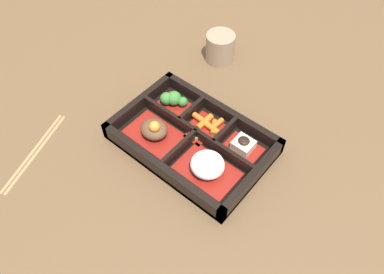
{
  "coord_description": "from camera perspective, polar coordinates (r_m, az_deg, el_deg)",
  "views": [
    {
      "loc": [
        -0.29,
        0.35,
        0.61
      ],
      "look_at": [
        0.0,
        0.0,
        0.03
      ],
      "focal_mm": 35.0,
      "sensor_mm": 36.0,
      "label": 1
    }
  ],
  "objects": [
    {
      "name": "bowl_rice",
      "position": [
        0.7,
        2.36,
        -4.45
      ],
      "size": [
        0.12,
        0.08,
        0.04
      ],
      "color": "maroon",
      "rests_on": "bento_base"
    },
    {
      "name": "bento_base",
      "position": [
        0.76,
        -0.0,
        -0.92
      ],
      "size": [
        0.31,
        0.2,
        0.01
      ],
      "color": "black",
      "rests_on": "ground_plane"
    },
    {
      "name": "chopsticks",
      "position": [
        0.81,
        -22.9,
        -2.08
      ],
      "size": [
        0.08,
        0.2,
        0.01
      ],
      "color": "#A87F51",
      "rests_on": "ground_plane"
    },
    {
      "name": "bento_rim",
      "position": [
        0.75,
        0.15,
        -0.11
      ],
      "size": [
        0.31,
        0.2,
        0.04
      ],
      "color": "black",
      "rests_on": "ground_plane"
    },
    {
      "name": "ground_plane",
      "position": [
        0.76,
        -0.0,
        -1.15
      ],
      "size": [
        3.0,
        3.0,
        0.0
      ],
      "primitive_type": "plane",
      "color": "brown"
    },
    {
      "name": "bowl_carrots",
      "position": [
        0.78,
        2.43,
        1.88
      ],
      "size": [
        0.07,
        0.06,
        0.02
      ],
      "color": "maroon",
      "rests_on": "bento_base"
    },
    {
      "name": "tea_cup",
      "position": [
        0.93,
        4.3,
        13.52
      ],
      "size": [
        0.07,
        0.07,
        0.07
      ],
      "color": "gray",
      "rests_on": "ground_plane"
    },
    {
      "name": "bowl_stew",
      "position": [
        0.76,
        -5.76,
        0.94
      ],
      "size": [
        0.12,
        0.08,
        0.05
      ],
      "color": "maroon",
      "rests_on": "bento_base"
    },
    {
      "name": "bowl_tofu",
      "position": [
        0.74,
        7.78,
        -1.39
      ],
      "size": [
        0.07,
        0.05,
        0.03
      ],
      "color": "maroon",
      "rests_on": "bento_base"
    },
    {
      "name": "bowl_pickles",
      "position": [
        0.76,
        0.36,
        0.27
      ],
      "size": [
        0.04,
        0.03,
        0.01
      ],
      "color": "maroon",
      "rests_on": "bento_base"
    },
    {
      "name": "bowl_greens",
      "position": [
        0.81,
        -2.82,
        5.66
      ],
      "size": [
        0.07,
        0.05,
        0.04
      ],
      "color": "maroon",
      "rests_on": "bento_base"
    }
  ]
}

